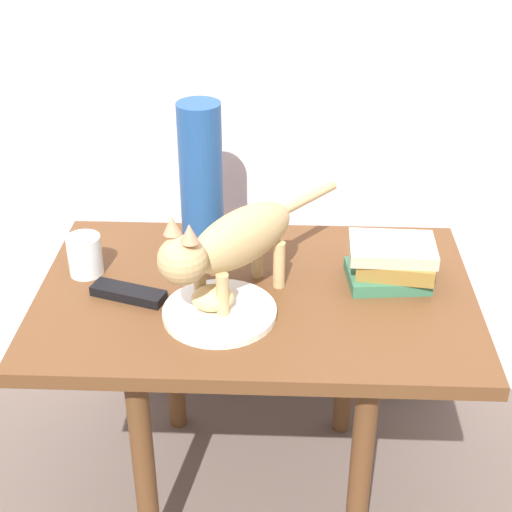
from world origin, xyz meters
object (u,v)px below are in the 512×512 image
Objects in this scene: plate at (220,312)px; bread_roll at (213,298)px; book_stack at (392,262)px; tv_remote at (128,293)px; side_table at (256,321)px; green_vase at (201,179)px; candle_jar at (85,257)px; cat at (231,243)px.

bread_roll is (-0.01, 0.00, 0.03)m from plate.
tv_remote is (-0.52, -0.08, -0.03)m from book_stack.
side_table is 4.77× the size of book_stack.
bread_roll is 0.18m from tv_remote.
green_vase reaches higher than bread_roll.
tv_remote is (0.10, -0.09, -0.03)m from candle_jar.
green_vase is at bearing 162.59° from book_stack.
bread_roll is at bearing -27.32° from candle_jar.
book_stack is at bearing 27.05° from tv_remote.
tv_remote is (-0.25, -0.04, 0.08)m from side_table.
plate is at bearing -77.84° from green_vase.
candle_jar is at bearing 157.37° from tv_remote.
side_table is 0.32m from green_vase.
side_table is at bearing -169.93° from book_stack.
candle_jar is at bearing 171.47° from side_table.
cat reaches higher than plate.
green_vase is 0.29m from candle_jar.
green_vase is (-0.12, 0.17, 0.24)m from side_table.
candle_jar is (-0.31, 0.10, -0.09)m from cat.
cat is at bearing -136.83° from side_table.
tv_remote reaches higher than plate.
plate is at bearing -126.17° from side_table.
plate is 0.03m from bread_roll.
candle_jar reaches higher than side_table.
plate is 1.19× the size of book_stack.
green_vase is 3.87× the size of candle_jar.
cat is at bearing 15.96° from tv_remote.
candle_jar is (-0.35, 0.05, 0.11)m from side_table.
side_table is at bearing -8.53° from candle_jar.
side_table is at bearing 43.17° from cat.
candle_jar is (-0.63, 0.00, -0.01)m from book_stack.
candle_jar is 0.57× the size of tv_remote.
cat reaches higher than candle_jar.
book_stack is at bearing -17.41° from green_vase.
green_vase is at bearing 27.20° from candle_jar.
side_table is 2.65× the size of green_vase.
cat reaches higher than tv_remote.
plate is at bearing -26.35° from candle_jar.
bread_roll is 0.11m from cat.
cat is 0.34m from book_stack.
book_stack is 1.22× the size of tv_remote.
candle_jar is 0.14m from tv_remote.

